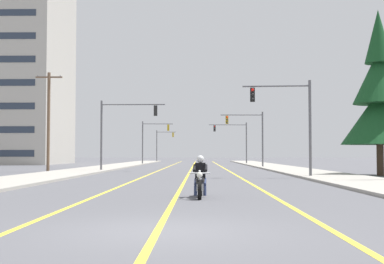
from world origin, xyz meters
name	(u,v)px	position (x,y,z in m)	size (l,w,h in m)	color
ground_plane	(161,231)	(0.00, 0.00, 0.00)	(400.00, 400.00, 0.00)	#515156
lane_stripe_center	(192,168)	(-0.06, 45.00, 0.00)	(0.16, 100.00, 0.01)	yellow
lane_stripe_left	(165,168)	(-2.93, 45.00, 0.00)	(0.16, 100.00, 0.01)	yellow
lane_stripe_right	(224,168)	(3.37, 45.00, 0.00)	(0.16, 100.00, 0.01)	yellow
sidewalk_kerb_right	(286,169)	(9.21, 40.00, 0.07)	(4.40, 110.00, 0.14)	#9E998E
sidewalk_kerb_left	(97,169)	(-9.21, 40.00, 0.07)	(4.40, 110.00, 0.14)	#9E998E
motorcycle_with_rider	(200,181)	(0.79, 7.71, 0.59)	(0.70, 2.19, 1.46)	black
traffic_signal_near_right	(291,114)	(6.56, 22.56, 4.06)	(4.35, 0.46, 6.20)	#56565B
traffic_signal_near_left	(120,124)	(-6.19, 34.77, 4.15)	(5.69, 0.37, 6.20)	#56565B
traffic_signal_mid_right	(250,131)	(6.43, 46.97, 4.09)	(4.75, 0.44, 6.20)	#56565B
traffic_signal_mid_left	(151,136)	(-6.18, 63.70, 4.07)	(4.43, 0.57, 6.20)	#56565B
traffic_signal_far_right	(235,136)	(6.10, 66.33, 4.15)	(5.68, 0.64, 6.20)	#56565B
traffic_signal_far_left	(162,141)	(-6.62, 91.44, 4.03)	(3.88, 0.37, 6.20)	#56565B
utility_pole_left_near	(49,119)	(-12.08, 33.31, 4.45)	(2.28, 0.26, 8.46)	brown
conifer_tree_right_verge_near	(379,99)	(13.37, 25.92, 5.36)	(5.32, 5.32, 11.70)	#423023
apartment_building_far_left_block	(1,68)	(-29.45, 67.13, 14.61)	(19.14, 16.77, 29.21)	#B2ADA3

